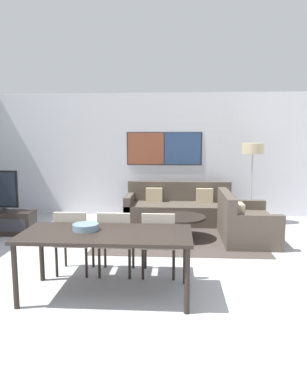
{
  "coord_description": "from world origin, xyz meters",
  "views": [
    {
      "loc": [
        0.62,
        -3.2,
        1.88
      ],
      "look_at": [
        0.24,
        2.77,
        0.95
      ],
      "focal_mm": 35.0,
      "sensor_mm": 36.0,
      "label": 1
    }
  ],
  "objects": [
    {
      "name": "dining_chair_left",
      "position": [
        -0.76,
        1.58,
        0.51
      ],
      "size": [
        0.46,
        0.46,
        0.88
      ],
      "color": "#B2A899",
      "rests_on": "ground_plane"
    },
    {
      "name": "area_rug",
      "position": [
        0.66,
        3.4,
        0.0
      ],
      "size": [
        2.94,
        2.12,
        0.01
      ],
      "color": "#473D38",
      "rests_on": "ground_plane"
    },
    {
      "name": "fruit_bowl",
      "position": [
        -0.45,
        1.01,
        0.8
      ],
      "size": [
        0.31,
        0.31,
        0.08
      ],
      "color": "slate",
      "rests_on": "dining_table"
    },
    {
      "name": "ground_plane",
      "position": [
        0.0,
        0.0,
        0.0
      ],
      "size": [
        24.0,
        24.0,
        0.0
      ],
      "primitive_type": "plane",
      "color": "#B2B2B7"
    },
    {
      "name": "dining_table",
      "position": [
        -0.19,
        0.93,
        0.69
      ],
      "size": [
        1.97,
        0.91,
        0.76
      ],
      "color": "black",
      "rests_on": "ground_plane"
    },
    {
      "name": "sofa_main",
      "position": [
        0.66,
        4.71,
        0.27
      ],
      "size": [
        2.27,
        0.92,
        0.85
      ],
      "color": "#51473D",
      "rests_on": "ground_plane"
    },
    {
      "name": "wall_back",
      "position": [
        0.01,
        5.41,
        1.4
      ],
      "size": [
        8.19,
        0.09,
        2.8
      ],
      "color": "silver",
      "rests_on": "ground_plane"
    },
    {
      "name": "floor_lamp",
      "position": [
        2.17,
        4.65,
        1.49
      ],
      "size": [
        0.43,
        0.43,
        1.7
      ],
      "color": "#2D2D33",
      "rests_on": "ground_plane"
    },
    {
      "name": "dining_chair_right",
      "position": [
        0.38,
        1.56,
        0.51
      ],
      "size": [
        0.46,
        0.46,
        0.88
      ],
      "color": "#B2A899",
      "rests_on": "ground_plane"
    },
    {
      "name": "coffee_table",
      "position": [
        0.66,
        3.4,
        0.31
      ],
      "size": [
        0.95,
        0.95,
        0.41
      ],
      "color": "black",
      "rests_on": "ground_plane"
    },
    {
      "name": "dining_chair_centre",
      "position": [
        -0.19,
        1.57,
        0.51
      ],
      "size": [
        0.46,
        0.46,
        0.88
      ],
      "color": "#B2A899",
      "rests_on": "ground_plane"
    },
    {
      "name": "sofa_side",
      "position": [
        1.8,
        3.42,
        0.28
      ],
      "size": [
        0.92,
        1.48,
        0.85
      ],
      "rotation": [
        0.0,
        0.0,
        1.57
      ],
      "color": "#51473D",
      "rests_on": "ground_plane"
    }
  ]
}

